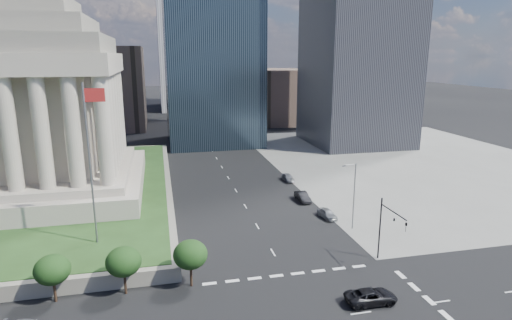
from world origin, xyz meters
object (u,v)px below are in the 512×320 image
object	(u,v)px
war_memorial	(28,78)
flagpole	(91,156)
traffic_signal_ne	(388,225)
parked_sedan_near	(327,214)
parked_sedan_mid	(303,197)
street_lamp_north	(353,192)
parked_sedan_far	(288,178)
pickup_truck	(371,296)

from	to	relation	value
war_memorial	flagpole	size ratio (longest dim) A/B	1.95
traffic_signal_ne	parked_sedan_near	size ratio (longest dim) A/B	1.87
parked_sedan_mid	parked_sedan_near	bearing A→B (deg)	-83.20
traffic_signal_ne	street_lamp_north	xyz separation A→B (m)	(0.83, 11.30, 0.41)
flagpole	parked_sedan_far	size ratio (longest dim) A/B	4.53
pickup_truck	war_memorial	bearing A→B (deg)	45.67
flagpole	parked_sedan_mid	bearing A→B (deg)	24.15
traffic_signal_ne	parked_sedan_near	world-z (taller)	traffic_signal_ne
street_lamp_north	parked_sedan_mid	xyz separation A→B (m)	(-2.97, 13.43, -4.87)
traffic_signal_ne	parked_sedan_mid	xyz separation A→B (m)	(-2.14, 24.74, -4.46)
street_lamp_north	parked_sedan_mid	size ratio (longest dim) A/B	2.08
flagpole	pickup_truck	bearing A→B (deg)	-31.54
war_memorial	parked_sedan_near	bearing A→B (deg)	-21.75
street_lamp_north	parked_sedan_far	xyz separation A→B (m)	(-1.83, 25.83, -4.91)
traffic_signal_ne	street_lamp_north	bearing A→B (deg)	85.81
street_lamp_north	parked_sedan_mid	world-z (taller)	street_lamp_north
flagpole	war_memorial	bearing A→B (deg)	116.89
traffic_signal_ne	parked_sedan_mid	distance (m)	25.23
flagpole	parked_sedan_far	xyz separation A→B (m)	(33.33, 26.83, -12.36)
parked_sedan_mid	parked_sedan_far	bearing A→B (deg)	83.95
parked_sedan_mid	parked_sedan_far	size ratio (longest dim) A/B	1.09
parked_sedan_near	pickup_truck	bearing A→B (deg)	-108.89
street_lamp_north	parked_sedan_far	size ratio (longest dim) A/B	2.26
parked_sedan_near	parked_sedan_far	distance (m)	20.98
war_memorial	pickup_truck	xyz separation A→B (m)	(40.80, -41.57, -20.65)
street_lamp_north	parked_sedan_near	world-z (taller)	street_lamp_north
traffic_signal_ne	parked_sedan_far	bearing A→B (deg)	91.54
war_memorial	pickup_truck	bearing A→B (deg)	-45.54
pickup_truck	parked_sedan_mid	size ratio (longest dim) A/B	1.13
street_lamp_north	parked_sedan_near	size ratio (longest dim) A/B	2.34
parked_sedan_near	parked_sedan_far	xyz separation A→B (m)	(0.00, 20.98, 0.02)
parked_sedan_near	street_lamp_north	bearing A→B (deg)	-76.88
traffic_signal_ne	pickup_truck	bearing A→B (deg)	-128.09
flagpole	parked_sedan_near	bearing A→B (deg)	9.95
street_lamp_north	parked_sedan_near	bearing A→B (deg)	110.67
war_memorial	parked_sedan_far	distance (m)	50.05
pickup_truck	parked_sedan_near	distance (m)	23.89
flagpole	street_lamp_north	bearing A→B (deg)	1.63
war_memorial	pickup_truck	distance (m)	61.80
flagpole	parked_sedan_near	xyz separation A→B (m)	(33.33, 5.85, -12.39)
war_memorial	parked_sedan_near	distance (m)	53.17
parked_sedan_near	parked_sedan_far	bearing A→B (deg)	82.45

